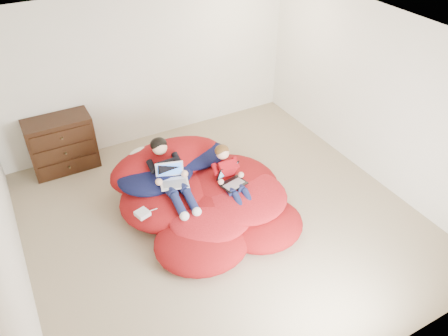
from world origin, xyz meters
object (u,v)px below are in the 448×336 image
(older_boy, at_px, (169,172))
(laptop_black, at_px, (231,178))
(laptop_white, at_px, (172,177))
(dresser, at_px, (62,144))
(beanbag_pile, at_px, (202,196))
(younger_boy, at_px, (230,174))

(older_boy, xyz_separation_m, laptop_black, (0.72, -0.40, -0.10))
(older_boy, relative_size, laptop_white, 2.69)
(dresser, xyz_separation_m, laptop_white, (1.08, -1.81, 0.19))
(dresser, bearing_deg, laptop_black, -49.50)
(dresser, distance_m, older_boy, 2.03)
(dresser, height_order, older_boy, older_boy)
(dresser, height_order, laptop_white, dresser)
(laptop_white, relative_size, laptop_black, 1.09)
(dresser, bearing_deg, laptop_white, -59.15)
(beanbag_pile, xyz_separation_m, laptop_black, (0.36, -0.18, 0.30))
(younger_boy, bearing_deg, laptop_black, -90.00)
(beanbag_pile, bearing_deg, older_boy, 148.71)
(dresser, relative_size, laptop_black, 2.51)
(beanbag_pile, height_order, older_boy, older_boy)
(dresser, height_order, beanbag_pile, dresser)
(dresser, distance_m, laptop_white, 2.12)
(laptop_white, height_order, laptop_black, laptop_white)
(laptop_white, bearing_deg, dresser, 120.85)
(beanbag_pile, distance_m, laptop_white, 0.54)
(dresser, height_order, laptop_black, dresser)
(laptop_black, bearing_deg, beanbag_pile, 153.19)
(older_boy, bearing_deg, beanbag_pile, -31.29)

